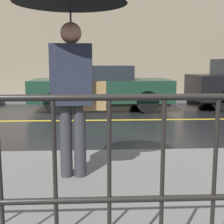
{
  "coord_description": "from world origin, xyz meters",
  "views": [
    {
      "loc": [
        1.1,
        -7.45,
        1.36
      ],
      "look_at": [
        1.34,
        -2.84,
        0.64
      ],
      "focal_mm": 50.0,
      "sensor_mm": 36.0,
      "label": 1
    }
  ],
  "objects": [
    {
      "name": "ground_plane",
      "position": [
        0.0,
        0.0,
        0.0
      ],
      "size": [
        80.0,
        80.0,
        0.0
      ],
      "primitive_type": "plane",
      "color": "black"
    },
    {
      "name": "sidewalk_far",
      "position": [
        0.0,
        4.01,
        0.07
      ],
      "size": [
        28.0,
        1.69,
        0.15
      ],
      "color": "slate",
      "rests_on": "ground_plane"
    },
    {
      "name": "lane_marking",
      "position": [
        0.0,
        0.0,
        0.0
      ],
      "size": [
        25.2,
        0.12,
        0.01
      ],
      "color": "gold",
      "rests_on": "ground_plane"
    },
    {
      "name": "building_storefront",
      "position": [
        0.0,
        5.0,
        2.34
      ],
      "size": [
        28.0,
        0.3,
        4.69
      ],
      "color": "gray",
      "rests_on": "ground_plane"
    },
    {
      "name": "pedestrian",
      "position": [
        0.86,
        -4.18,
        1.84
      ],
      "size": [
        1.15,
        1.15,
        2.06
      ],
      "rotation": [
        0.0,
        0.0,
        3.14
      ],
      "color": "#333338",
      "rests_on": "sidewalk_near"
    },
    {
      "name": "car_dark_green",
      "position": [
        1.23,
        1.94,
        0.68
      ],
      "size": [
        4.09,
        1.94,
        1.3
      ],
      "color": "#193828",
      "rests_on": "ground_plane"
    }
  ]
}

